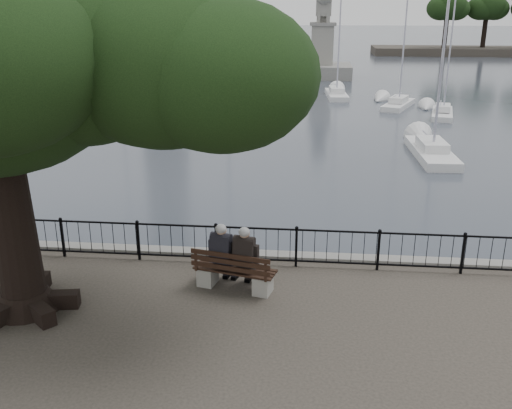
# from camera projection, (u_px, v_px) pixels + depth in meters

# --- Properties ---
(harbor) EXTENTS (260.00, 260.00, 1.20)m
(harbor) POSITION_uv_depth(u_px,v_px,m) (258.00, 273.00, 14.97)
(harbor) COLOR slate
(harbor) RESTS_ON ground
(railing) EXTENTS (22.06, 0.06, 1.00)m
(railing) POSITION_uv_depth(u_px,v_px,m) (256.00, 244.00, 14.14)
(railing) COLOR black
(railing) RESTS_ON ground
(bench) EXTENTS (1.96, 1.00, 0.99)m
(bench) POSITION_uv_depth(u_px,v_px,m) (234.00, 275.00, 12.98)
(bench) COLOR gray
(bench) RESTS_ON ground
(person_left) EXTENTS (0.57, 0.85, 1.58)m
(person_left) POSITION_uv_depth(u_px,v_px,m) (224.00, 257.00, 13.04)
(person_left) COLOR black
(person_left) RESTS_ON ground
(person_right) EXTENTS (0.57, 0.85, 1.58)m
(person_right) POSITION_uv_depth(u_px,v_px,m) (247.00, 260.00, 12.87)
(person_right) COLOR black
(person_right) RESTS_ON ground
(tree) EXTENTS (10.01, 6.99, 8.17)m
(tree) POSITION_uv_depth(u_px,v_px,m) (31.00, 50.00, 10.52)
(tree) COLOR black
(tree) RESTS_ON ground
(lion_monument) EXTENTS (6.04, 6.04, 8.90)m
(lion_monument) POSITION_uv_depth(u_px,v_px,m) (322.00, 55.00, 58.23)
(lion_monument) COLOR slate
(lion_monument) RESTS_ON ground
(sailboat_b) EXTENTS (3.78, 6.08, 12.18)m
(sailboat_b) POSITION_uv_depth(u_px,v_px,m) (229.00, 117.00, 36.48)
(sailboat_b) COLOR silver
(sailboat_b) RESTS_ON ground
(sailboat_c) EXTENTS (1.81, 5.90, 12.17)m
(sailboat_c) POSITION_uv_depth(u_px,v_px,m) (432.00, 150.00, 28.26)
(sailboat_c) COLOR silver
(sailboat_c) RESTS_ON ground
(sailboat_d) EXTENTS (2.23, 4.84, 7.85)m
(sailboat_d) POSITION_uv_depth(u_px,v_px,m) (442.00, 112.00, 38.42)
(sailboat_d) COLOR silver
(sailboat_d) RESTS_ON ground
(sailboat_e) EXTENTS (1.83, 5.80, 12.15)m
(sailboat_e) POSITION_uv_depth(u_px,v_px,m) (123.00, 100.00, 42.87)
(sailboat_e) COLOR silver
(sailboat_e) RESTS_ON ground
(sailboat_f) EXTENTS (1.83, 5.42, 11.39)m
(sailboat_f) POSITION_uv_depth(u_px,v_px,m) (337.00, 93.00, 46.31)
(sailboat_f) COLOR silver
(sailboat_f) RESTS_ON ground
(sailboat_g) EXTENTS (3.09, 5.12, 10.06)m
(sailboat_g) POSITION_uv_depth(u_px,v_px,m) (398.00, 103.00, 41.75)
(sailboat_g) COLOR silver
(sailboat_g) RESTS_ON ground
(far_shore) EXTENTS (30.00, 8.60, 9.18)m
(far_shore) POSITION_uv_depth(u_px,v_px,m) (483.00, 27.00, 83.13)
(far_shore) COLOR #302B26
(far_shore) RESTS_ON ground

